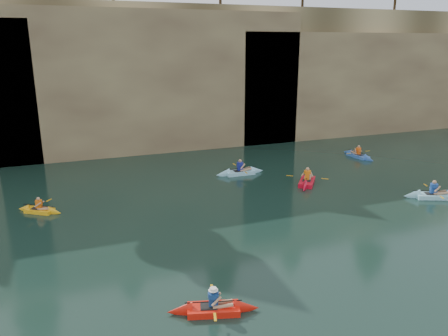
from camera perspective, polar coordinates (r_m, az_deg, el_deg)
name	(u,v)px	position (r m, az deg, el deg)	size (l,w,h in m)	color
ground	(251,298)	(15.88, 3.57, -16.53)	(160.00, 160.00, 0.00)	black
cliff	(119,71)	(42.60, -13.53, 12.16)	(70.00, 16.00, 12.00)	tan
cliff_slab_center	(158,80)	(35.69, -8.60, 11.27)	(24.00, 2.40, 11.40)	#9C8D5E
cliff_slab_east	(365,82)	(44.55, 17.89, 10.59)	(26.00, 2.40, 9.84)	#9C8D5E
sea_cave_center	(84,138)	(34.84, -17.77, 3.75)	(3.50, 1.00, 3.20)	black
sea_cave_east	(253,119)	(38.04, 3.75, 6.46)	(5.00, 1.00, 4.50)	black
main_kayaker	(213,308)	(15.04, -1.40, -17.87)	(3.11, 2.03, 1.12)	red
kayaker_ltblue_near	(433,195)	(27.68, 25.60, -3.24)	(3.37, 2.40, 1.31)	#94DEF8
kayaker_red_far	(307,181)	(27.95, 10.78, -1.72)	(2.87, 3.35, 1.34)	red
kayaker_yellow	(40,210)	(24.88, -22.96, -5.07)	(2.47, 1.99, 1.05)	yellow
kayaker_ltblue_mid	(240,172)	(29.43, 2.10, -0.54)	(3.43, 2.55, 1.30)	#98DFFF
kayaker_blue_east	(358,155)	(35.43, 17.10, 1.58)	(2.32, 3.35, 1.17)	#3E72D4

